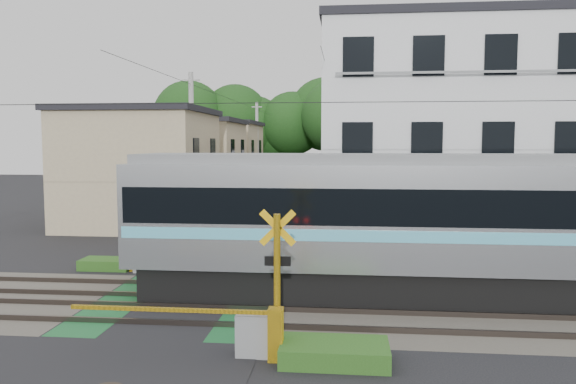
# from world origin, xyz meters

# --- Properties ---
(ground) EXTENTS (120.00, 120.00, 0.00)m
(ground) POSITION_xyz_m (0.00, 0.00, 0.00)
(ground) COLOR black
(track_bed) EXTENTS (120.00, 120.00, 0.14)m
(track_bed) POSITION_xyz_m (0.00, 0.00, 0.04)
(track_bed) COLOR #47423A
(track_bed) RESTS_ON ground
(crossing_signal_near) EXTENTS (4.74, 0.65, 3.09)m
(crossing_signal_near) POSITION_xyz_m (2.59, -3.65, 0.71)
(crossing_signal_near) COLOR #F1B30C
(crossing_signal_near) RESTS_ON ground
(crossing_signal_far) EXTENTS (4.74, 0.65, 3.09)m
(crossing_signal_far) POSITION_xyz_m (-2.59, 3.65, 0.71)
(crossing_signal_far) COLOR #F1B30C
(crossing_signal_far) RESTS_ON ground
(apartment_block) EXTENTS (10.20, 8.36, 9.30)m
(apartment_block) POSITION_xyz_m (8.50, 9.49, 4.66)
(apartment_block) COLOR silver
(apartment_block) RESTS_ON ground
(houses_row) EXTENTS (22.07, 31.35, 6.80)m
(houses_row) POSITION_xyz_m (0.25, 25.92, 3.24)
(houses_row) COLOR tan
(houses_row) RESTS_ON ground
(tree_hill) EXTENTS (40.00, 13.66, 11.86)m
(tree_hill) POSITION_xyz_m (-0.76, 48.45, 5.89)
(tree_hill) COLOR #1C4316
(tree_hill) RESTS_ON ground
(catenary) EXTENTS (60.00, 5.04, 7.00)m
(catenary) POSITION_xyz_m (6.00, 0.03, 3.70)
(catenary) COLOR #2D2D33
(catenary) RESTS_ON ground
(utility_poles) EXTENTS (7.90, 42.00, 8.00)m
(utility_poles) POSITION_xyz_m (-1.05, 23.01, 4.08)
(utility_poles) COLOR #A5A5A0
(utility_poles) RESTS_ON ground
(pedestrian) EXTENTS (0.74, 0.53, 1.90)m
(pedestrian) POSITION_xyz_m (1.76, 31.43, 0.95)
(pedestrian) COLOR black
(pedestrian) RESTS_ON ground
(weed_patches) EXTENTS (10.25, 8.80, 0.40)m
(weed_patches) POSITION_xyz_m (1.76, -0.09, 0.18)
(weed_patches) COLOR #2D5E1E
(weed_patches) RESTS_ON ground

